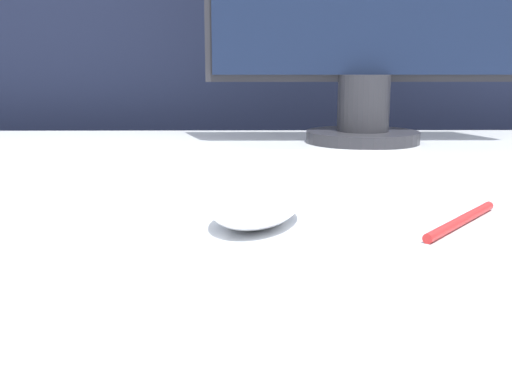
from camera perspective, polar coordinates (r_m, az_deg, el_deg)
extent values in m
cube|color=black|center=(1.40, 0.80, -0.90)|extent=(5.00, 0.03, 1.20)
ellipsoid|color=white|center=(0.50, 0.06, -1.05)|extent=(0.10, 0.14, 0.04)
cube|color=silver|center=(0.72, -1.24, 2.20)|extent=(0.39, 0.15, 0.02)
cube|color=white|center=(0.72, -1.25, 3.14)|extent=(0.37, 0.13, 0.01)
cylinder|color=#28282D|center=(1.06, 10.09, 5.20)|extent=(0.19, 0.19, 0.02)
cylinder|color=#28282D|center=(1.05, 10.20, 8.33)|extent=(0.09, 0.09, 0.10)
cylinder|color=red|center=(0.52, 18.97, -2.59)|extent=(0.09, 0.11, 0.01)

